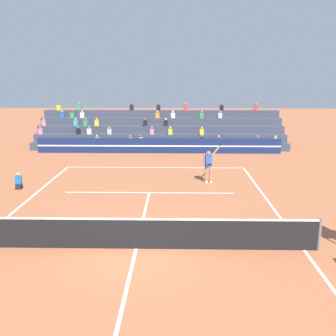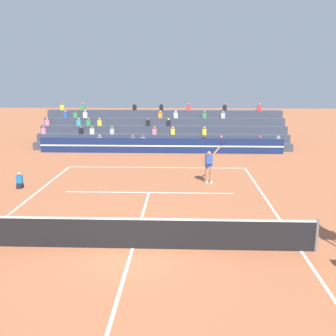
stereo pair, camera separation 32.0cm
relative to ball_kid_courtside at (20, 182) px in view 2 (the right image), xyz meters
The scene contains 8 objects.
ground_plane 9.64m from the ball_kid_courtside, 46.47° to the right, with size 120.00×120.00×0.00m, color #AD603D.
court_lines 9.64m from the ball_kid_courtside, 46.47° to the right, with size 11.10×23.90×0.01m.
tennis_net 9.63m from the ball_kid_courtside, 46.47° to the right, with size 12.00×0.10×1.10m.
sponsor_banner_wall 11.79m from the ball_kid_courtside, 55.75° to the left, with size 18.00×0.26×1.10m.
bleacher_stand 15.09m from the ball_kid_courtside, 63.95° to the left, with size 19.91×4.75×3.38m.
ball_kid_courtside is the anchor object (origin of this frame).
tennis_player 9.80m from the ball_kid_courtside, ahead, with size 1.23×0.54×2.34m.
tennis_ball 4.04m from the ball_kid_courtside, ahead, with size 0.07×0.07×0.07m, color #C6DB33.
Camera 2 is at (1.63, -11.95, 5.50)m, focal length 42.00 mm.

